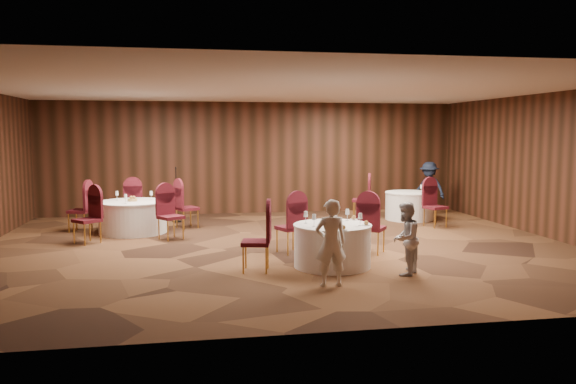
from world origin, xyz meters
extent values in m
plane|color=black|center=(0.00, 0.00, 0.00)|extent=(12.00, 12.00, 0.00)
plane|color=silver|center=(0.00, 0.00, 3.20)|extent=(12.00, 12.00, 0.00)
plane|color=black|center=(0.00, 5.00, 1.60)|extent=(12.00, 0.00, 12.00)
plane|color=black|center=(0.00, -5.00, 1.60)|extent=(12.00, 0.00, 12.00)
plane|color=black|center=(6.00, 0.00, 1.60)|extent=(0.00, 10.00, 10.00)
cylinder|color=white|center=(0.63, -1.84, 0.36)|extent=(1.33, 1.33, 0.72)
cylinder|color=white|center=(0.63, -1.84, 0.72)|extent=(1.36, 1.36, 0.03)
cylinder|color=white|center=(-3.12, 2.18, 0.36)|extent=(1.54, 1.54, 0.72)
cylinder|color=white|center=(-3.12, 2.18, 0.72)|extent=(1.57, 1.57, 0.03)
cylinder|color=white|center=(4.00, 3.00, 0.36)|extent=(1.28, 1.28, 0.72)
cylinder|color=white|center=(4.00, 3.00, 0.72)|extent=(1.30, 1.30, 0.03)
cylinder|color=silver|center=(0.19, -1.65, 0.74)|extent=(0.06, 0.06, 0.01)
cylinder|color=silver|center=(0.19, -1.65, 0.80)|extent=(0.01, 0.01, 0.11)
cone|color=silver|center=(0.19, -1.65, 0.91)|extent=(0.08, 0.08, 0.10)
cylinder|color=silver|center=(0.26, -2.03, 0.74)|extent=(0.06, 0.06, 0.01)
cylinder|color=silver|center=(0.26, -2.03, 0.80)|extent=(0.01, 0.01, 0.11)
cone|color=silver|center=(0.26, -2.03, 0.91)|extent=(0.08, 0.08, 0.10)
cylinder|color=silver|center=(0.57, -2.26, 0.74)|extent=(0.06, 0.06, 0.01)
cylinder|color=silver|center=(0.57, -2.26, 0.80)|extent=(0.01, 0.01, 0.11)
cone|color=silver|center=(0.57, -2.26, 0.91)|extent=(0.08, 0.08, 0.10)
cylinder|color=silver|center=(1.06, -2.06, 0.74)|extent=(0.06, 0.06, 0.01)
cylinder|color=silver|center=(1.06, -2.06, 0.80)|extent=(0.01, 0.01, 0.11)
cone|color=silver|center=(1.06, -2.06, 0.91)|extent=(0.08, 0.08, 0.10)
cylinder|color=silver|center=(0.99, -1.49, 0.74)|extent=(0.06, 0.06, 0.01)
cylinder|color=silver|center=(0.99, -1.49, 0.80)|extent=(0.01, 0.01, 0.11)
cone|color=silver|center=(0.99, -1.49, 0.91)|extent=(0.08, 0.08, 0.10)
cylinder|color=white|center=(0.65, -2.43, 0.75)|extent=(0.15, 0.15, 0.01)
sphere|color=#9E6B33|center=(0.65, -2.43, 0.79)|extent=(0.08, 0.08, 0.08)
cylinder|color=white|center=(1.16, -2.06, 0.75)|extent=(0.15, 0.15, 0.01)
sphere|color=#9E6B33|center=(1.16, -2.06, 0.79)|extent=(0.08, 0.08, 0.08)
cylinder|color=white|center=(1.14, -1.41, 0.75)|extent=(0.15, 0.15, 0.01)
sphere|color=#9E6B33|center=(1.14, -1.41, 0.79)|extent=(0.08, 0.08, 0.08)
cylinder|color=silver|center=(-2.70, 2.34, 0.74)|extent=(0.06, 0.06, 0.01)
cylinder|color=silver|center=(-2.70, 2.34, 0.80)|extent=(0.01, 0.01, 0.11)
cone|color=silver|center=(-2.70, 2.34, 0.91)|extent=(0.08, 0.08, 0.10)
cylinder|color=silver|center=(-3.50, 2.45, 0.74)|extent=(0.06, 0.06, 0.01)
cylinder|color=silver|center=(-3.50, 2.45, 0.80)|extent=(0.01, 0.01, 0.11)
cone|color=silver|center=(-3.50, 2.45, 0.91)|extent=(0.08, 0.08, 0.10)
cylinder|color=silver|center=(-3.23, 1.75, 0.74)|extent=(0.06, 0.06, 0.01)
cylinder|color=silver|center=(-3.23, 1.75, 0.80)|extent=(0.01, 0.01, 0.11)
cone|color=silver|center=(-3.23, 1.75, 0.91)|extent=(0.08, 0.08, 0.10)
cylinder|color=olive|center=(-3.12, 2.18, 0.77)|extent=(0.22, 0.22, 0.06)
sphere|color=#9E6B33|center=(-3.15, 2.20, 0.83)|extent=(0.07, 0.07, 0.07)
sphere|color=#9E6B33|center=(-3.08, 2.16, 0.83)|extent=(0.07, 0.07, 0.07)
cylinder|color=silver|center=(4.24, 2.78, 0.74)|extent=(0.06, 0.06, 0.01)
cylinder|color=silver|center=(4.24, 2.78, 0.80)|extent=(0.01, 0.01, 0.11)
cone|color=silver|center=(4.24, 2.78, 0.91)|extent=(0.08, 0.08, 0.10)
cylinder|color=black|center=(-2.16, 3.66, 0.01)|extent=(0.24, 0.24, 0.02)
cylinder|color=black|center=(-2.16, 3.66, 0.73)|extent=(0.02, 0.02, 1.42)
cylinder|color=black|center=(-2.16, 3.71, 1.41)|extent=(0.04, 0.12, 0.04)
imported|color=silver|center=(0.28, -3.07, 0.66)|extent=(0.49, 0.33, 1.33)
imported|color=#BDBCC1|center=(1.65, -2.60, 0.60)|extent=(0.72, 0.74, 1.20)
imported|color=black|center=(4.91, 3.82, 0.75)|extent=(1.03, 1.11, 1.50)
camera|label=1|loc=(-1.78, -11.16, 2.31)|focal=35.00mm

